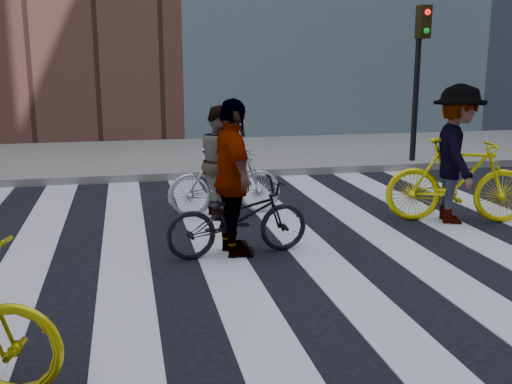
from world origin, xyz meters
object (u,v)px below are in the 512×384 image
object	(u,v)px
bike_dark_rear	(238,218)
rider_mid	(221,161)
bike_silver_mid	(225,182)
traffic_signal	(420,59)
bike_yellow_right	(458,181)
rider_rear	(233,179)
rider_right	(457,154)

from	to	relation	value
bike_dark_rear	rider_mid	size ratio (longest dim) A/B	1.05
rider_mid	bike_silver_mid	bearing A→B (deg)	-92.55
traffic_signal	bike_yellow_right	xyz separation A→B (m)	(-1.45, -4.13, -1.68)
rider_mid	rider_rear	world-z (taller)	rider_rear
bike_yellow_right	rider_right	bearing A→B (deg)	107.68
bike_silver_mid	bike_yellow_right	size ratio (longest dim) A/B	0.85
rider_right	bike_silver_mid	bearing A→B (deg)	88.71
bike_silver_mid	rider_right	xyz separation A→B (m)	(3.09, -1.06, 0.46)
bike_silver_mid	rider_mid	distance (m)	0.31
bike_yellow_right	rider_mid	size ratio (longest dim) A/B	1.22
traffic_signal	rider_mid	xyz separation A→B (m)	(-4.63, -3.07, -1.47)
bike_silver_mid	rider_mid	xyz separation A→B (m)	(-0.05, 0.00, 0.30)
bike_silver_mid	rider_mid	world-z (taller)	rider_mid
bike_dark_rear	rider_right	size ratio (longest dim) A/B	0.88
rider_right	traffic_signal	bearing A→B (deg)	-2.21
bike_dark_rear	rider_right	world-z (taller)	rider_right
traffic_signal	bike_silver_mid	size ratio (longest dim) A/B	1.97
bike_yellow_right	rider_rear	bearing A→B (deg)	120.82
traffic_signal	bike_dark_rear	size ratio (longest dim) A/B	1.95
traffic_signal	rider_mid	bearing A→B (deg)	-146.44
rider_mid	rider_rear	distance (m)	1.85
traffic_signal	rider_mid	distance (m)	5.75
bike_yellow_right	traffic_signal	bearing A→B (deg)	-1.59
traffic_signal	bike_yellow_right	size ratio (longest dim) A/B	1.67
bike_silver_mid	bike_dark_rear	world-z (taller)	bike_silver_mid
bike_dark_rear	rider_rear	size ratio (longest dim) A/B	0.93
bike_dark_rear	rider_rear	distance (m)	0.47
bike_yellow_right	rider_rear	xyz separation A→B (m)	(-3.34, -0.78, 0.32)
bike_dark_rear	rider_rear	world-z (taller)	rider_rear
bike_silver_mid	rider_rear	distance (m)	1.90
traffic_signal	bike_yellow_right	bearing A→B (deg)	-109.27
bike_silver_mid	rider_mid	bearing A→B (deg)	87.45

